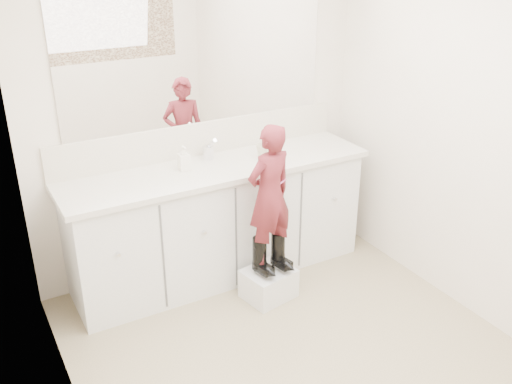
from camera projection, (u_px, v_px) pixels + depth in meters
floor at (309, 365)px, 3.48m from camera, size 3.00×3.00×0.00m
wall_back at (200, 114)px, 4.17m from camera, size 2.60×0.00×2.60m
wall_left at (65, 246)px, 2.40m from camera, size 0.00×3.00×3.00m
wall_right at (488, 144)px, 3.57m from camera, size 0.00×3.00×3.00m
vanity_cabinet at (219, 223)px, 4.28m from camera, size 2.20×0.55×0.85m
countertop at (218, 169)px, 4.08m from camera, size 2.28×0.58×0.04m
backsplash at (202, 138)px, 4.24m from camera, size 2.28×0.03×0.25m
mirror at (198, 54)px, 3.98m from camera, size 2.00×0.02×1.00m
faucet at (208, 152)px, 4.18m from camera, size 0.08×0.08×0.10m
cup at (263, 151)px, 4.19m from camera, size 0.12×0.12×0.11m
soap_bottle at (184, 158)px, 3.97m from camera, size 0.08×0.08×0.17m
step_stool at (269, 283)px, 4.10m from camera, size 0.39×0.34×0.22m
boot_left at (260, 256)px, 3.96m from camera, size 0.14×0.21×0.28m
boot_right at (278, 251)px, 4.03m from camera, size 0.14×0.21×0.28m
toddler at (269, 195)px, 3.81m from camera, size 0.40×0.30×0.99m
toothbrush at (279, 185)px, 3.82m from camera, size 0.14×0.04×0.06m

